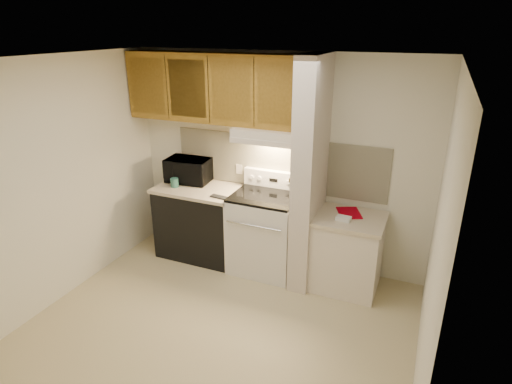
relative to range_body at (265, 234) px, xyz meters
The scene contains 50 objects.
floor 1.24m from the range_body, 90.00° to the right, with size 3.60×3.60×0.00m, color #C8B788.
ceiling 2.34m from the range_body, 90.00° to the right, with size 3.60×3.60×0.00m, color white.
wall_back 0.86m from the range_body, 90.00° to the left, with size 3.60×0.02×2.50m, color silver.
wall_left 2.28m from the range_body, 147.31° to the right, with size 0.02×3.00×2.50m, color silver.
wall_right 2.28m from the range_body, 32.69° to the right, with size 0.02×3.00×2.50m, color silver.
backsplash 0.84m from the range_body, 90.00° to the left, with size 2.60×0.02×0.63m, color #FCF2C9.
range_body is the anchor object (origin of this frame).
oven_window 0.32m from the range_body, 90.00° to the right, with size 0.50×0.01×0.30m, color black.
oven_handle 0.44m from the range_body, 90.00° to the right, with size 0.02×0.02×0.65m, color silver.
cooktop 0.48m from the range_body, ahead, with size 0.74×0.64×0.03m, color black.
range_backguard 0.66m from the range_body, 90.00° to the left, with size 0.76×0.08×0.20m, color silver.
range_display 0.64m from the range_body, 90.00° to the left, with size 0.10×0.01×0.04m, color black.
range_knob_left_outer 0.70m from the range_body, 139.40° to the left, with size 0.05×0.05×0.02m, color silver.
range_knob_left_inner 0.66m from the range_body, 126.87° to the left, with size 0.05×0.05×0.02m, color silver.
range_knob_right_inner 0.66m from the range_body, 53.13° to the left, with size 0.05×0.05×0.02m, color silver.
range_knob_right_outer 0.70m from the range_body, 40.60° to the left, with size 0.05×0.05×0.02m, color silver.
dishwasher_front 0.88m from the range_body, behind, with size 1.00×0.63×0.87m, color black.
left_countertop 0.98m from the range_body, behind, with size 1.04×0.67×0.04m, color beige.
spoon_rest 0.69m from the range_body, 158.40° to the right, with size 0.24×0.08×0.02m, color black.
teal_jar 1.27m from the range_body, behind, with size 0.10×0.10×0.11m, color #2D6456.
outlet 0.86m from the range_body, 146.31° to the left, with size 0.08×0.01×0.12m, color beige.
microwave 1.26m from the range_body, behind, with size 0.54×0.37×0.30m, color black.
partition_pillar 0.94m from the range_body, ahead, with size 0.22×0.70×2.50m, color beige.
pillar_trim 0.93m from the range_body, ahead, with size 0.01×0.70×0.04m, color olive.
knife_strip 0.95m from the range_body, ahead, with size 0.02×0.42×0.04m, color black.
knife_blade_a 0.88m from the range_body, 30.89° to the right, with size 0.01×0.04×0.16m, color silver.
knife_handle_a 1.01m from the range_body, 30.98° to the right, with size 0.02×0.02×0.10m, color black.
knife_blade_b 0.85m from the range_body, 19.95° to the right, with size 0.01×0.04×0.18m, color silver.
knife_handle_b 0.99m from the range_body, 20.31° to the right, with size 0.02×0.02×0.10m, color black.
knife_blade_c 0.83m from the range_body, ahead, with size 0.01×0.04×0.20m, color silver.
knife_handle_c 0.99m from the range_body, ahead, with size 0.02×0.02×0.10m, color black.
knife_blade_d 0.85m from the range_body, ahead, with size 0.01×0.04×0.16m, color silver.
knife_handle_d 0.99m from the range_body, ahead, with size 0.02×0.02×0.10m, color black.
knife_blade_e 0.84m from the range_body, 13.54° to the left, with size 0.01×0.04×0.18m, color silver.
knife_handle_e 0.99m from the range_body, 15.84° to the left, with size 0.02×0.02×0.10m, color black.
oven_mitt 0.85m from the range_body, 23.58° to the left, with size 0.03×0.11×0.26m, color gray.
right_cab_base 0.97m from the range_body, ahead, with size 0.70×0.60×0.81m, color beige.
right_countertop 1.04m from the range_body, ahead, with size 0.74×0.64×0.04m, color beige.
red_folder 1.02m from the range_body, ahead, with size 0.23×0.31×0.01m, color #9E0010.
white_box 1.01m from the range_body, ahead, with size 0.15×0.10×0.04m, color white.
range_hood 1.17m from the range_body, 90.00° to the left, with size 0.78×0.44×0.15m, color beige.
hood_lip 1.12m from the range_body, 90.00° to the right, with size 0.78×0.04×0.06m, color beige.
upper_cabinets 1.77m from the range_body, 166.16° to the left, with size 2.18×0.33×0.77m, color olive.
cab_door_a 2.22m from the range_body, behind, with size 0.46×0.01×0.63m, color olive.
cab_gap_a 2.04m from the range_body, behind, with size 0.01×0.01×0.73m, color black.
cab_door_b 1.89m from the range_body, behind, with size 0.46×0.01×0.63m, color olive.
cab_gap_b 1.77m from the range_body, behind, with size 0.01×0.01×0.73m, color black.
cab_door_c 1.68m from the range_body, behind, with size 0.46×0.01×0.63m, color olive.
cab_gap_c 1.63m from the range_body, behind, with size 0.01×0.01×0.73m, color black.
cab_door_d 1.63m from the range_body, ahead, with size 0.46×0.01×0.63m, color olive.
Camera 1 is at (1.67, -3.03, 2.75)m, focal length 30.00 mm.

